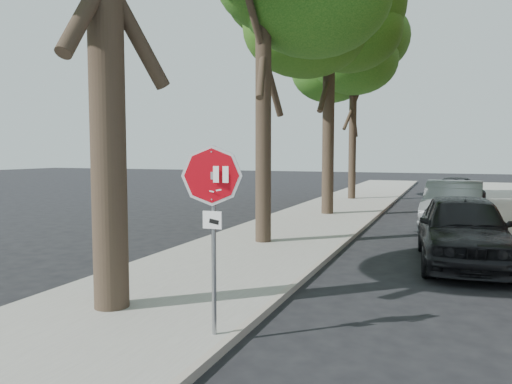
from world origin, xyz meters
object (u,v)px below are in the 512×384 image
car_a (463,229)px  car_b (453,206)px  tree_far (354,66)px  stop_sign (213,203)px  car_d (457,191)px  tree_mid_b (330,18)px

car_a → car_b: 5.28m
tree_far → car_a: size_ratio=1.90×
stop_sign → car_d: (3.30, 20.89, -1.27)m
car_a → car_d: car_a is taller
stop_sign → car_d: 21.19m
car_a → car_d: (0.00, 14.38, -0.16)m
tree_mid_b → car_d: tree_mid_b is taller
tree_far → car_d: tree_far is taller
tree_mid_b → car_d: bearing=53.3°
car_a → stop_sign: bearing=-121.5°
tree_far → car_b: tree_far is taller
stop_sign → car_d: stop_sign is taller
tree_mid_b → car_d: 11.15m
car_b → car_d: 9.10m
tree_far → car_b: 12.42m
tree_mid_b → tree_far: size_ratio=1.11×
stop_sign → car_d: bearing=81.0°
stop_sign → tree_far: 21.88m
tree_far → stop_sign: bearing=-84.5°
car_a → car_d: bearing=85.4°
car_a → car_b: bearing=87.5°
stop_sign → car_b: (3.11, 11.79, -1.12)m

